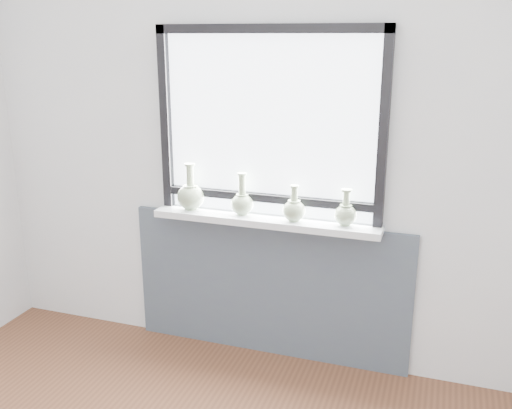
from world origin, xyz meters
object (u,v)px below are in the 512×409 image
(windowsill, at_px, (265,220))
(vase_a, at_px, (191,195))
(vase_c, at_px, (294,209))
(vase_d, at_px, (346,213))
(vase_b, at_px, (242,202))

(windowsill, xyz_separation_m, vase_a, (-0.46, 0.01, 0.11))
(windowsill, bearing_deg, vase_c, -3.86)
(vase_c, bearing_deg, windowsill, 176.14)
(windowsill, xyz_separation_m, vase_d, (0.46, 0.01, 0.09))
(windowsill, distance_m, vase_a, 0.48)
(windowsill, bearing_deg, vase_a, 178.89)
(vase_b, bearing_deg, vase_a, -180.00)
(vase_a, distance_m, vase_d, 0.92)
(vase_a, relative_size, vase_d, 1.37)
(vase_a, xyz_separation_m, vase_d, (0.92, -0.00, -0.02))
(vase_c, relative_size, vase_d, 1.01)
(vase_a, height_order, vase_c, vase_a)
(vase_b, height_order, vase_d, vase_b)
(vase_a, relative_size, vase_c, 1.36)
(vase_c, xyz_separation_m, vase_d, (0.28, 0.02, -0.00))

